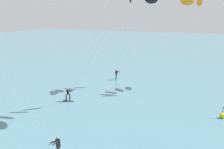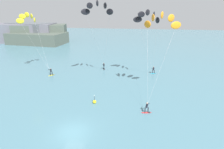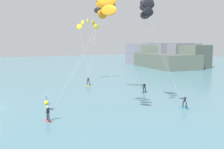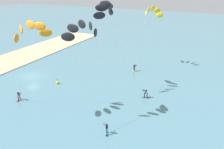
# 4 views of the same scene
# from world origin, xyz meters

# --- Properties ---
(kitesurfer_nearshore) EXTENTS (5.59, 7.94, 13.74)m
(kitesurfer_nearshore) POSITION_xyz_m (10.55, 11.62, 12.02)
(kitesurfer_nearshore) COLOR red
(kitesurfer_nearshore) RESTS_ON ground
(kitesurfer_mid_water) EXTENTS (5.74, 6.78, 14.00)m
(kitesurfer_mid_water) POSITION_xyz_m (8.79, 18.60, 12.28)
(kitesurfer_mid_water) COLOR #23ADD1
(kitesurfer_mid_water) RESTS_ON ground
(kitesurfer_far_out) EXTENTS (6.10, 9.12, 15.58)m
(kitesurfer_far_out) POSITION_xyz_m (-0.46, 17.33, 13.78)
(kitesurfer_far_out) COLOR #333338
(kitesurfer_far_out) RESTS_ON ground
(kitesurfer_downwind) EXTENTS (7.05, 5.07, 13.42)m
(kitesurfer_downwind) POSITION_xyz_m (-16.45, 20.11, 11.74)
(kitesurfer_downwind) COLOR yellow
(kitesurfer_downwind) RESTS_ON ground
(marker_buoy) EXTENTS (0.56, 0.56, 1.38)m
(marker_buoy) POSITION_xyz_m (0.91, 7.29, 0.30)
(marker_buoy) COLOR yellow
(marker_buoy) RESTS_ON ground
(distant_headland) EXTENTS (33.74, 20.20, 8.09)m
(distant_headland) POSITION_xyz_m (-39.82, 58.15, 3.61)
(distant_headland) COLOR slate
(distant_headland) RESTS_ON ground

